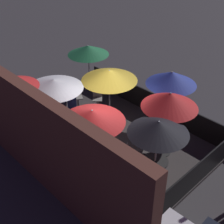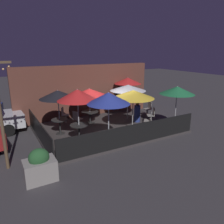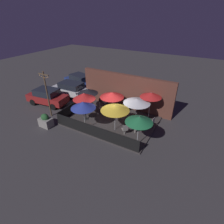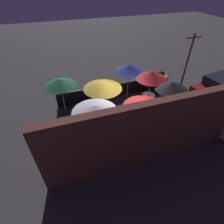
{
  "view_description": "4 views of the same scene",
  "coord_description": "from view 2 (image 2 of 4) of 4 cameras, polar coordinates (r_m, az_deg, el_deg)",
  "views": [
    {
      "loc": [
        -6.75,
        6.33,
        7.4
      ],
      "look_at": [
        0.18,
        -0.43,
        1.04
      ],
      "focal_mm": 50.0,
      "sensor_mm": 36.0,
      "label": 1
    },
    {
      "loc": [
        -5.35,
        -10.02,
        4.24
      ],
      "look_at": [
        0.15,
        -0.25,
        1.04
      ],
      "focal_mm": 35.0,
      "sensor_mm": 36.0,
      "label": 2
    },
    {
      "loc": [
        6.24,
        -10.96,
        8.18
      ],
      "look_at": [
        0.18,
        -0.14,
        1.05
      ],
      "focal_mm": 28.0,
      "sensor_mm": 36.0,
      "label": 3
    },
    {
      "loc": [
        3.19,
        7.13,
        6.91
      ],
      "look_at": [
        0.9,
        0.45,
        1.28
      ],
      "focal_mm": 28.0,
      "sensor_mm": 36.0,
      "label": 4
    }
  ],
  "objects": [
    {
      "name": "building_wall",
      "position": [
        14.17,
        -6.71,
        5.38
      ],
      "size": [
        8.95,
        0.36,
        3.35
      ],
      "color": "brown",
      "rests_on": "ground_plane"
    },
    {
      "name": "patron_0",
      "position": [
        12.97,
        6.59,
        -0.26
      ],
      "size": [
        0.41,
        0.41,
        1.19
      ],
      "rotation": [
        0.0,
        0.0,
        1.44
      ],
      "color": "navy",
      "rests_on": "patio_deck"
    },
    {
      "name": "patio_chair_1",
      "position": [
        11.96,
        9.66,
        -2.0
      ],
      "size": [
        0.57,
        0.57,
        0.9
      ],
      "rotation": [
        0.0,
        0.0,
        2.37
      ],
      "color": "gray",
      "rests_on": "patio_deck"
    },
    {
      "name": "patio_chair_0",
      "position": [
        12.77,
        10.34,
        -0.7
      ],
      "size": [
        0.55,
        0.55,
        0.95
      ],
      "rotation": [
        0.0,
        0.0,
        2.61
      ],
      "color": "gray",
      "rests_on": "patio_deck"
    },
    {
      "name": "planter_box",
      "position": [
        7.85,
        -18.34,
        -13.41
      ],
      "size": [
        1.04,
        0.73,
        1.15
      ],
      "color": "gray",
      "rests_on": "ground_plane"
    },
    {
      "name": "dining_table_0",
      "position": [
        12.66,
        -5.79,
        -0.47
      ],
      "size": [
        0.96,
        0.96,
        0.71
      ],
      "color": "black",
      "rests_on": "patio_deck"
    },
    {
      "name": "patio_chair_3",
      "position": [
        12.94,
        -12.29,
        -0.58
      ],
      "size": [
        0.55,
        0.55,
        0.95
      ],
      "rotation": [
        0.0,
        0.0,
        -0.54
      ],
      "color": "gray",
      "rests_on": "patio_deck"
    },
    {
      "name": "fence_front",
      "position": [
        9.88,
        5.86,
        -5.82
      ],
      "size": [
        7.15,
        0.05,
        0.95
      ],
      "color": "black",
      "rests_on": "patio_deck"
    },
    {
      "name": "fence_side_left",
      "position": [
        10.81,
        -18.49,
        -4.66
      ],
      "size": [
        0.05,
        5.02,
        0.95
      ],
      "color": "black",
      "rests_on": "patio_deck"
    },
    {
      "name": "patio_chair_2",
      "position": [
        11.99,
        -9.13,
        -1.7
      ],
      "size": [
        0.52,
        0.52,
        0.96
      ],
      "rotation": [
        0.0,
        0.0,
        0.39
      ],
      "color": "gray",
      "rests_on": "patio_deck"
    },
    {
      "name": "patio_umbrella_1",
      "position": [
        10.96,
        -13.97,
        4.47
      ],
      "size": [
        1.81,
        1.81,
        2.24
      ],
      "color": "#B2B2B7",
      "rests_on": "patio_deck"
    },
    {
      "name": "patio_chair_4",
      "position": [
        14.26,
        9.46,
        0.96
      ],
      "size": [
        0.44,
        0.44,
        0.91
      ],
      "rotation": [
        0.0,
        0.0,
        3.02
      ],
      "color": "gray",
      "rests_on": "patio_deck"
    },
    {
      "name": "patio_umbrella_4",
      "position": [
        11.95,
        16.66,
        5.46
      ],
      "size": [
        1.82,
        1.82,
        2.3
      ],
      "color": "#B2B2B7",
      "rests_on": "patio_deck"
    },
    {
      "name": "patio_umbrella_2",
      "position": [
        9.93,
        -9.0,
        4.44
      ],
      "size": [
        1.85,
        1.85,
        2.44
      ],
      "color": "#B2B2B7",
      "rests_on": "patio_deck"
    },
    {
      "name": "patio_umbrella_6",
      "position": [
        11.19,
        5.56,
        4.67
      ],
      "size": [
        2.17,
        2.17,
        2.16
      ],
      "color": "#B2B2B7",
      "rests_on": "patio_deck"
    },
    {
      "name": "light_post",
      "position": [
        8.45,
        -27.29,
        0.71
      ],
      "size": [
        1.1,
        0.12,
        4.1
      ],
      "color": "brown",
      "rests_on": "ground_plane"
    },
    {
      "name": "patio_umbrella_3",
      "position": [
        13.26,
        4.21,
        6.34
      ],
      "size": [
        2.17,
        2.17,
        2.11
      ],
      "color": "#B2B2B7",
      "rests_on": "patio_deck"
    },
    {
      "name": "patio_umbrella_7",
      "position": [
        14.59,
        4.13,
        8.16
      ],
      "size": [
        1.79,
        1.79,
        2.37
      ],
      "color": "#B2B2B7",
      "rests_on": "patio_deck"
    },
    {
      "name": "patio_umbrella_0",
      "position": [
        12.37,
        -5.95,
        5.14
      ],
      "size": [
        2.12,
        2.12,
        2.04
      ],
      "color": "#B2B2B7",
      "rests_on": "patio_deck"
    },
    {
      "name": "dining_table_2",
      "position": [
        10.35,
        -8.63,
        -4.13
      ],
      "size": [
        0.85,
        0.85,
        0.77
      ],
      "color": "black",
      "rests_on": "patio_deck"
    },
    {
      "name": "patio_umbrella_5",
      "position": [
        9.15,
        -0.93,
        3.64
      ],
      "size": [
        1.84,
        1.84,
        2.43
      ],
      "color": "#B2B2B7",
      "rests_on": "patio_deck"
    },
    {
      "name": "patio_deck",
      "position": [
        12.11,
        -1.21,
        -4.28
      ],
      "size": [
        7.35,
        5.22,
        0.12
      ],
      "color": "#383333",
      "rests_on": "ground_plane"
    },
    {
      "name": "dining_table_1",
      "position": [
        11.32,
        -13.49,
        -2.66
      ],
      "size": [
        0.83,
        0.83,
        0.76
      ],
      "color": "black",
      "rests_on": "patio_deck"
    },
    {
      "name": "ground_plane",
      "position": [
        12.13,
        -1.2,
        -4.55
      ],
      "size": [
        60.0,
        60.0,
        0.0
      ],
      "primitive_type": "plane",
      "color": "#383538"
    }
  ]
}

